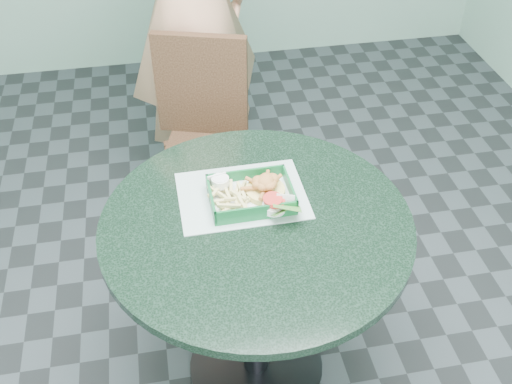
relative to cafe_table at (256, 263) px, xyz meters
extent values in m
cube|color=#303335|center=(0.00, 0.00, -0.58)|extent=(4.00, 5.00, 0.02)
cylinder|color=#242429|center=(0.00, 0.00, -0.57)|extent=(0.50, 0.50, 0.02)
cylinder|color=#242429|center=(0.00, 0.00, -0.20)|extent=(0.09, 0.09, 0.70)
cylinder|color=#2F4E38|center=(0.00, 0.00, 0.15)|extent=(0.95, 0.95, 0.03)
cube|color=#462F1E|center=(-0.06, 0.75, -0.13)|extent=(0.39, 0.39, 0.04)
cube|color=#462F1E|center=(-0.06, 0.93, 0.12)|extent=(0.39, 0.04, 0.46)
cube|color=#462F1E|center=(-0.23, 0.58, -0.37)|extent=(0.04, 0.04, 0.43)
cube|color=#462F1E|center=(0.11, 0.58, -0.37)|extent=(0.04, 0.04, 0.43)
cube|color=#462F1E|center=(-0.23, 0.92, -0.37)|extent=(0.04, 0.04, 0.43)
cube|color=#462F1E|center=(0.11, 0.92, -0.37)|extent=(0.04, 0.04, 0.43)
cube|color=#A2BAB6|center=(-0.02, 0.12, 0.17)|extent=(0.40, 0.30, 0.00)
cube|color=#105C2B|center=(0.00, 0.09, 0.18)|extent=(0.25, 0.19, 0.01)
cube|color=white|center=(0.00, 0.09, 0.18)|extent=(0.24, 0.17, 0.00)
cube|color=#105C2B|center=(0.00, 0.18, 0.20)|extent=(0.25, 0.01, 0.04)
cube|color=#105C2B|center=(0.00, 0.00, 0.20)|extent=(0.25, 0.01, 0.04)
cube|color=#105C2B|center=(0.12, 0.09, 0.20)|extent=(0.01, 0.19, 0.04)
cube|color=#105C2B|center=(-0.12, 0.09, 0.20)|extent=(0.01, 0.19, 0.04)
cylinder|color=#D1BC61|center=(0.05, 0.10, 0.20)|extent=(0.12, 0.12, 0.02)
cylinder|color=white|center=(-0.09, 0.14, 0.22)|extent=(0.06, 0.06, 0.03)
cylinder|color=white|center=(-0.09, 0.14, 0.23)|extent=(0.05, 0.05, 0.00)
cylinder|color=white|center=(0.06, 0.02, 0.20)|extent=(0.07, 0.07, 0.02)
torus|color=beige|center=(0.06, 0.02, 0.21)|extent=(0.07, 0.07, 0.01)
cylinder|color=red|center=(0.06, 0.02, 0.22)|extent=(0.06, 0.06, 0.01)
camera|label=1|loc=(-0.24, -1.28, 1.42)|focal=42.00mm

